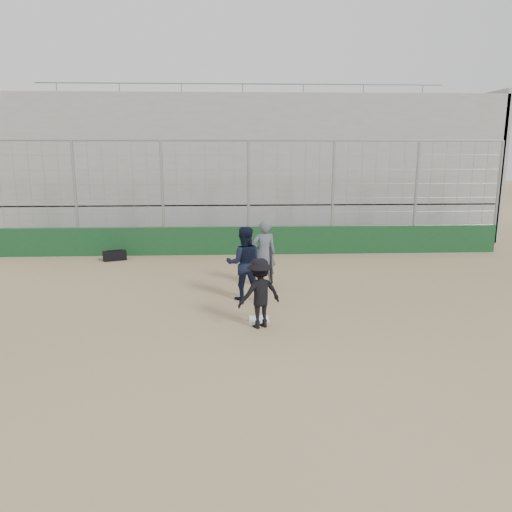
{
  "coord_description": "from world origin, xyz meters",
  "views": [
    {
      "loc": [
        -0.57,
        -10.58,
        3.79
      ],
      "look_at": [
        0.0,
        1.4,
        1.15
      ],
      "focal_mm": 35.0,
      "sensor_mm": 36.0,
      "label": 1
    }
  ],
  "objects_px": {
    "catcher_crouched": "(244,275)",
    "umpire": "(264,257)",
    "batter_at_plate": "(260,293)",
    "equipment_bag": "(115,256)"
  },
  "relations": [
    {
      "from": "catcher_crouched",
      "to": "umpire",
      "type": "height_order",
      "value": "umpire"
    },
    {
      "from": "batter_at_plate",
      "to": "equipment_bag",
      "type": "bearing_deg",
      "value": 124.58
    },
    {
      "from": "batter_at_plate",
      "to": "equipment_bag",
      "type": "xyz_separation_m",
      "value": [
        -4.58,
        6.64,
        -0.59
      ]
    },
    {
      "from": "equipment_bag",
      "to": "umpire",
      "type": "bearing_deg",
      "value": -35.27
    },
    {
      "from": "batter_at_plate",
      "to": "umpire",
      "type": "height_order",
      "value": "batter_at_plate"
    },
    {
      "from": "catcher_crouched",
      "to": "umpire",
      "type": "distance_m",
      "value": 1.35
    },
    {
      "from": "batter_at_plate",
      "to": "equipment_bag",
      "type": "relative_size",
      "value": 2.04
    },
    {
      "from": "catcher_crouched",
      "to": "umpire",
      "type": "xyz_separation_m",
      "value": [
        0.57,
        1.21,
        0.21
      ]
    },
    {
      "from": "equipment_bag",
      "to": "batter_at_plate",
      "type": "bearing_deg",
      "value": -55.42
    },
    {
      "from": "catcher_crouched",
      "to": "umpire",
      "type": "bearing_deg",
      "value": 64.56
    }
  ]
}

